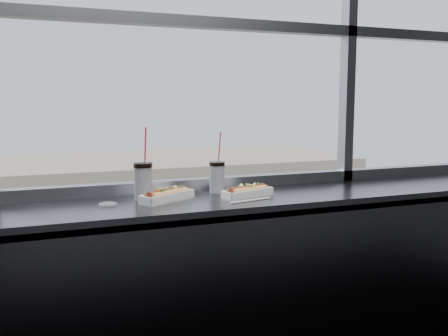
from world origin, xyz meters
name	(u,v)px	position (x,y,z in m)	size (l,w,h in m)	color
wall_back_lower	(193,285)	(0.00, 1.50, 0.55)	(6.00, 6.00, 0.00)	black
counter	(209,204)	(0.00, 1.23, 1.07)	(6.00, 0.55, 0.06)	slate
counter_fascia	(228,323)	(0.00, 0.97, 0.55)	(6.00, 0.04, 1.04)	slate
hotdog_tray_left	(167,195)	(-0.21, 1.24, 1.13)	(0.30, 0.23, 0.07)	white
hotdog_tray_right	(248,192)	(0.20, 1.19, 1.13)	(0.29, 0.17, 0.07)	white
soda_cup_left	(143,178)	(-0.31, 1.33, 1.21)	(0.10, 0.10, 0.36)	white
soda_cup_right	(217,175)	(0.10, 1.37, 1.19)	(0.09, 0.09, 0.33)	white
loose_straw	(250,200)	(0.16, 1.08, 1.10)	(0.01, 0.01, 0.24)	white
wrapper	(108,204)	(-0.50, 1.22, 1.11)	(0.09, 0.07, 0.02)	silver
plaza_ground	(43,244)	(0.00, 45.00, -11.00)	(120.00, 120.00, 0.00)	#AFAAA5
far_sidewalk	(51,312)	(0.00, 29.50, -10.98)	(80.00, 6.00, 0.04)	#AFAAA5
far_building	(43,213)	(0.00, 39.50, -7.00)	(50.00, 14.00, 8.00)	tan
car_far_b	(65,318)	(0.58, 25.50, -9.83)	(6.69, 2.79, 2.23)	maroon
car_far_c	(247,292)	(11.18, 25.50, -9.89)	(6.29, 2.62, 2.10)	silver
pedestrian_d	(174,277)	(7.72, 29.50, -9.83)	(1.01, 0.76, 2.27)	#66605B
pedestrian_c	(116,291)	(3.80, 28.70, -9.93)	(0.92, 0.69, 2.06)	#66605B
pedestrian_b	(25,304)	(-1.40, 28.68, -9.95)	(0.90, 0.67, 2.02)	#66605B
tree_center	(48,259)	(-0.03, 29.50, -7.67)	(3.14, 3.14, 4.91)	#47382B
tree_right	(230,241)	(11.70, 29.50, -7.79)	(3.03, 3.03, 4.73)	#47382B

